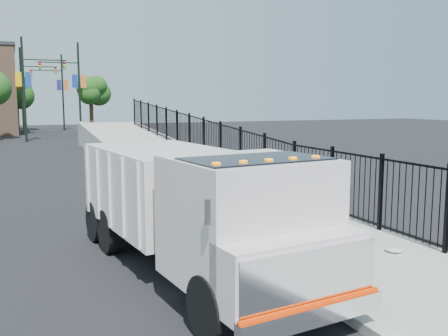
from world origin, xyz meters
name	(u,v)px	position (x,y,z in m)	size (l,w,h in m)	color
ground	(246,252)	(0.00, 0.00, 0.00)	(120.00, 120.00, 0.00)	black
sidewalk	(381,266)	(1.93, -2.00, 0.06)	(3.55, 12.00, 0.12)	#9E998E
curb	(295,279)	(0.00, -2.00, 0.08)	(0.30, 12.00, 0.16)	#ADAAA3
ramp	(151,162)	(2.12, 16.00, 0.00)	(3.95, 24.00, 1.70)	#9E998E
iron_fence	(204,151)	(3.55, 12.00, 0.90)	(0.10, 28.00, 1.80)	black
truck	(195,203)	(-1.46, -0.90, 1.36)	(3.03, 7.26, 2.41)	black
worker	(294,204)	(0.89, -0.46, 1.06)	(0.69, 0.45, 1.89)	#511829
debris	(394,250)	(2.64, -1.53, 0.16)	(0.36, 0.36, 0.09)	silver
light_pole_0	(28,85)	(-3.23, 32.29, 4.36)	(3.78, 0.22, 8.00)	black
light_pole_1	(76,86)	(0.57, 34.63, 4.36)	(3.78, 0.22, 8.00)	black
light_pole_2	(25,88)	(-3.23, 40.76, 4.36)	(3.77, 0.22, 8.00)	black
light_pole_3	(60,89)	(0.31, 46.78, 4.36)	(3.78, 0.22, 8.00)	black
tree_1	(91,93)	(2.30, 38.19, 3.89)	(2.08, 2.08, 5.04)	#382314
tree_2	(16,93)	(-3.96, 47.89, 3.97)	(3.30, 3.30, 5.65)	#382314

